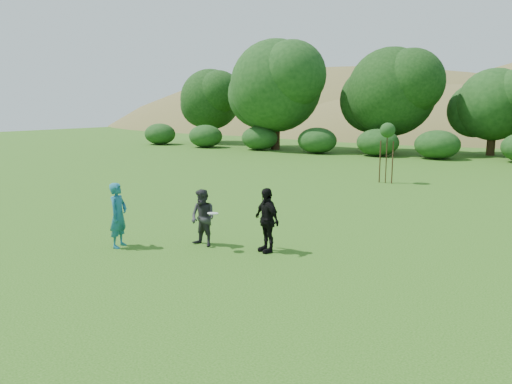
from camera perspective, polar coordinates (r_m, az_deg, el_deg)
ground at (r=12.68m, az=-7.23°, el=-6.88°), size 120.00×120.00×0.00m
player_teal at (r=13.36m, az=-15.46°, el=-2.57°), size 0.56×0.70×1.69m
player_grey at (r=13.07m, az=-6.08°, el=-2.96°), size 0.77×0.63×1.50m
player_black at (r=12.47m, az=1.22°, el=-3.21°), size 1.03×0.78×1.63m
frisbee at (r=12.53m, az=-4.96°, el=-2.44°), size 0.27×0.27×0.05m
sapling at (r=24.28m, az=14.80°, el=6.66°), size 0.70×0.70×2.85m
hillside at (r=79.82m, az=25.30°, el=-2.38°), size 150.00×72.00×52.00m
tree_row at (r=38.36m, az=25.63°, el=10.75°), size 53.92×10.38×9.62m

